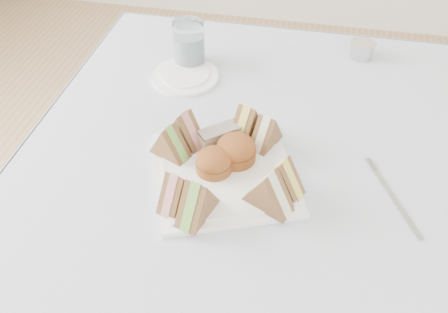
# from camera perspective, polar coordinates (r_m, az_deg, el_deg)

# --- Properties ---
(table) EXTENTS (0.90, 0.90, 0.74)m
(table) POSITION_cam_1_polar(r_m,az_deg,el_deg) (1.24, 4.92, -12.37)
(table) COLOR brown
(table) RESTS_ON floor
(tablecloth) EXTENTS (1.02, 1.02, 0.01)m
(tablecloth) POSITION_cam_1_polar(r_m,az_deg,el_deg) (0.95, 6.25, 0.34)
(tablecloth) COLOR silver
(tablecloth) RESTS_ON table
(serving_plate) EXTENTS (0.33, 0.33, 0.01)m
(serving_plate) POSITION_cam_1_polar(r_m,az_deg,el_deg) (0.90, 0.00, -2.04)
(serving_plate) COLOR white
(serving_plate) RESTS_ON tablecloth
(sandwich_fl_a) EXTENTS (0.06, 0.09, 0.07)m
(sandwich_fl_a) POSITION_cam_1_polar(r_m,az_deg,el_deg) (0.82, -5.82, -3.85)
(sandwich_fl_a) COLOR brown
(sandwich_fl_a) RESTS_ON serving_plate
(sandwich_fl_b) EXTENTS (0.07, 0.10, 0.08)m
(sandwich_fl_b) POSITION_cam_1_polar(r_m,az_deg,el_deg) (0.79, -3.28, -5.08)
(sandwich_fl_b) COLOR brown
(sandwich_fl_b) RESTS_ON serving_plate
(sandwich_fr_a) EXTENTS (0.09, 0.07, 0.07)m
(sandwich_fr_a) POSITION_cam_1_polar(r_m,az_deg,el_deg) (0.84, 7.07, -2.21)
(sandwich_fr_a) COLOR brown
(sandwich_fr_a) RESTS_ON serving_plate
(sandwich_fr_b) EXTENTS (0.10, 0.08, 0.08)m
(sandwich_fr_b) POSITION_cam_1_polar(r_m,az_deg,el_deg) (0.81, 5.45, -3.95)
(sandwich_fr_b) COLOR brown
(sandwich_fr_b) RESTS_ON serving_plate
(sandwich_bl_a) EXTENTS (0.09, 0.07, 0.07)m
(sandwich_bl_a) POSITION_cam_1_polar(r_m,az_deg,el_deg) (0.91, -6.55, 1.88)
(sandwich_bl_a) COLOR brown
(sandwich_bl_a) RESTS_ON serving_plate
(sandwich_bl_b) EXTENTS (0.09, 0.07, 0.08)m
(sandwich_bl_b) POSITION_cam_1_polar(r_m,az_deg,el_deg) (0.93, -4.74, 3.49)
(sandwich_bl_b) COLOR brown
(sandwich_bl_b) RESTS_ON serving_plate
(sandwich_br_a) EXTENTS (0.06, 0.09, 0.07)m
(sandwich_br_a) POSITION_cam_1_polar(r_m,az_deg,el_deg) (0.93, 5.12, 3.14)
(sandwich_br_a) COLOR brown
(sandwich_br_a) RESTS_ON serving_plate
(sandwich_br_b) EXTENTS (0.07, 0.09, 0.07)m
(sandwich_br_b) POSITION_cam_1_polar(r_m,az_deg,el_deg) (0.94, 2.75, 4.29)
(sandwich_br_b) COLOR brown
(sandwich_br_b) RESTS_ON serving_plate
(scone_left) EXTENTS (0.08, 0.08, 0.05)m
(scone_left) POSITION_cam_1_polar(r_m,az_deg,el_deg) (0.88, -1.23, -0.64)
(scone_left) COLOR brown
(scone_left) RESTS_ON serving_plate
(scone_right) EXTENTS (0.11, 0.11, 0.05)m
(scone_right) POSITION_cam_1_polar(r_m,az_deg,el_deg) (0.90, 1.44, 0.82)
(scone_right) COLOR brown
(scone_right) RESTS_ON serving_plate
(pastry_slice) EXTENTS (0.08, 0.08, 0.04)m
(pastry_slice) POSITION_cam_1_polar(r_m,az_deg,el_deg) (0.93, -0.52, 2.45)
(pastry_slice) COLOR beige
(pastry_slice) RESTS_ON serving_plate
(side_plate) EXTENTS (0.21, 0.21, 0.01)m
(side_plate) POSITION_cam_1_polar(r_m,az_deg,el_deg) (1.15, -4.71, 9.59)
(side_plate) COLOR white
(side_plate) RESTS_ON tablecloth
(water_glass) EXTENTS (0.10, 0.10, 0.11)m
(water_glass) POSITION_cam_1_polar(r_m,az_deg,el_deg) (1.18, -4.23, 13.35)
(water_glass) COLOR white
(water_glass) RESTS_ON tablecloth
(tea_strainer) EXTENTS (0.07, 0.07, 0.04)m
(tea_strainer) POSITION_cam_1_polar(r_m,az_deg,el_deg) (1.27, 16.24, 12.14)
(tea_strainer) COLOR #BBBBBB
(tea_strainer) RESTS_ON tablecloth
(fork) EXTENTS (0.08, 0.15, 0.00)m
(fork) POSITION_cam_1_polar(r_m,az_deg,el_deg) (0.91, 20.05, -5.26)
(fork) COLOR #BBBBBB
(fork) RESTS_ON tablecloth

